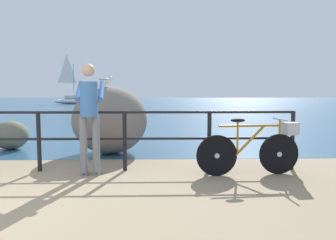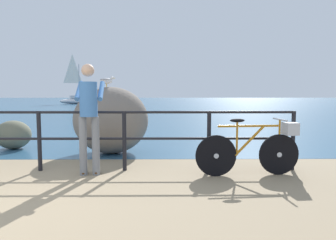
{
  "view_description": "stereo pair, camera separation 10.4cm",
  "coord_description": "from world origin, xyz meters",
  "px_view_note": "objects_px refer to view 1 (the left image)",
  "views": [
    {
      "loc": [
        2.02,
        -3.23,
        1.32
      ],
      "look_at": [
        2.19,
        2.44,
        0.83
      ],
      "focal_mm": 33.39,
      "sensor_mm": 36.0,
      "label": 1
    },
    {
      "loc": [
        2.13,
        -3.23,
        1.32
      ],
      "look_at": [
        2.19,
        2.44,
        0.83
      ],
      "focal_mm": 33.39,
      "sensor_mm": 36.0,
      "label": 2
    }
  ],
  "objects_px": {
    "breakwater_boulder_main": "(110,120)",
    "seagull": "(105,80)",
    "person_at_railing": "(89,114)",
    "sailboat": "(72,98)",
    "breakwater_boulder_left": "(10,135)",
    "bicycle": "(257,146)"
  },
  "relations": [
    {
      "from": "person_at_railing",
      "to": "seagull",
      "type": "xyz_separation_m",
      "value": [
        -0.05,
        1.83,
        0.61
      ]
    },
    {
      "from": "breakwater_boulder_main",
      "to": "breakwater_boulder_left",
      "type": "xyz_separation_m",
      "value": [
        -2.42,
        0.57,
        -0.39
      ]
    },
    {
      "from": "person_at_railing",
      "to": "breakwater_boulder_main",
      "type": "distance_m",
      "value": 1.85
    },
    {
      "from": "breakwater_boulder_main",
      "to": "sailboat",
      "type": "relative_size",
      "value": 0.26
    },
    {
      "from": "breakwater_boulder_main",
      "to": "breakwater_boulder_left",
      "type": "bearing_deg",
      "value": 166.69
    },
    {
      "from": "breakwater_boulder_main",
      "to": "breakwater_boulder_left",
      "type": "relative_size",
      "value": 1.96
    },
    {
      "from": "breakwater_boulder_left",
      "to": "sailboat",
      "type": "height_order",
      "value": "sailboat"
    },
    {
      "from": "breakwater_boulder_main",
      "to": "sailboat",
      "type": "bearing_deg",
      "value": 106.74
    },
    {
      "from": "bicycle",
      "to": "person_at_railing",
      "type": "xyz_separation_m",
      "value": [
        -2.69,
        0.06,
        0.53
      ]
    },
    {
      "from": "seagull",
      "to": "sailboat",
      "type": "distance_m",
      "value": 33.65
    },
    {
      "from": "person_at_railing",
      "to": "seagull",
      "type": "distance_m",
      "value": 1.93
    },
    {
      "from": "breakwater_boulder_main",
      "to": "seagull",
      "type": "bearing_deg",
      "value": 176.02
    },
    {
      "from": "bicycle",
      "to": "person_at_railing",
      "type": "bearing_deg",
      "value": 173.76
    },
    {
      "from": "person_at_railing",
      "to": "breakwater_boulder_left",
      "type": "height_order",
      "value": "person_at_railing"
    },
    {
      "from": "breakwater_boulder_left",
      "to": "bicycle",
      "type": "bearing_deg",
      "value": -25.83
    },
    {
      "from": "bicycle",
      "to": "seagull",
      "type": "relative_size",
      "value": 4.97
    },
    {
      "from": "person_at_railing",
      "to": "breakwater_boulder_left",
      "type": "xyz_separation_m",
      "value": [
        -2.39,
        2.4,
        -0.65
      ]
    },
    {
      "from": "breakwater_boulder_main",
      "to": "seagull",
      "type": "xyz_separation_m",
      "value": [
        -0.08,
        0.01,
        0.87
      ]
    },
    {
      "from": "person_at_railing",
      "to": "sailboat",
      "type": "xyz_separation_m",
      "value": [
        -9.66,
        34.07,
        -0.28
      ]
    },
    {
      "from": "person_at_railing",
      "to": "breakwater_boulder_main",
      "type": "relative_size",
      "value": 1.09
    },
    {
      "from": "bicycle",
      "to": "breakwater_boulder_left",
      "type": "height_order",
      "value": "bicycle"
    },
    {
      "from": "bicycle",
      "to": "breakwater_boulder_main",
      "type": "xyz_separation_m",
      "value": [
        -2.66,
        1.89,
        0.27
      ]
    }
  ]
}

